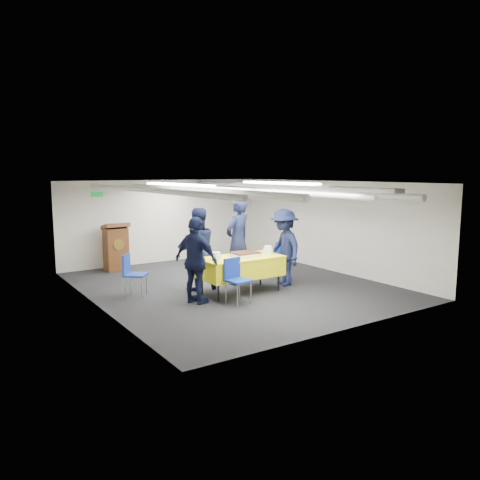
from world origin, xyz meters
name	(u,v)px	position (x,y,z in m)	size (l,w,h in m)	color
ground	(232,285)	(0.00, 0.00, 0.00)	(7.00, 7.00, 0.00)	black
room_shell	(226,204)	(0.09, 0.41, 1.81)	(6.00, 7.00, 2.30)	silver
serving_table	(241,267)	(-0.18, -0.63, 0.56)	(1.74, 0.89, 0.77)	black
sheet_cake	(245,254)	(-0.09, -0.65, 0.82)	(0.57, 0.45, 0.10)	white
plate_stack_left	(216,257)	(-0.81, -0.68, 0.84)	(0.19, 0.19, 0.16)	white
plate_stack_right	(268,250)	(0.49, -0.68, 0.85)	(0.21, 0.21, 0.18)	white
podium	(116,247)	(-1.60, 3.05, 0.61)	(0.62, 0.53, 1.25)	brown
chair_near	(235,276)	(-0.68, -1.18, 0.53)	(0.47, 0.47, 0.87)	gray
chair_right	(280,258)	(1.23, -0.17, 0.53)	(0.51, 0.51, 0.87)	gray
chair_left	(132,271)	(-2.19, 0.37, 0.53)	(0.59, 0.59, 0.87)	gray
sailor_a	(238,241)	(0.22, 0.10, 0.98)	(0.72, 0.47, 1.97)	black
sailor_b	(197,249)	(-0.80, 0.13, 0.89)	(0.86, 0.67, 1.77)	black
sailor_c	(196,260)	(-1.34, -0.81, 0.84)	(0.99, 0.41, 1.69)	black
sailor_d	(284,247)	(1.01, -0.59, 0.86)	(1.11, 0.64, 1.71)	black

